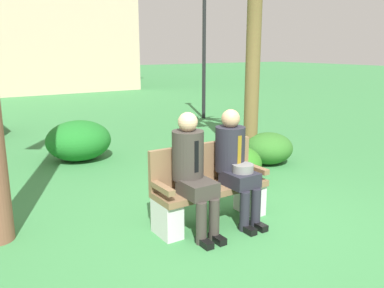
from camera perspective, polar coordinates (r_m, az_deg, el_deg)
ground_plane at (r=4.67m, az=5.77°, el=-11.37°), size 80.00×80.00×0.00m
park_bench at (r=4.61m, az=2.38°, el=-6.37°), size 1.35×0.44×0.90m
seated_man_left at (r=4.25m, az=0.04°, el=-3.32°), size 0.34×0.72×1.31m
seated_man_right at (r=4.57m, az=6.12°, el=-2.35°), size 0.34×0.72×1.29m
shrub_near_bench at (r=7.41m, az=-15.75°, el=0.48°), size 1.14×1.04×0.71m
shrub_mid_lawn at (r=7.06m, az=10.77°, el=-0.59°), size 0.86×0.79×0.54m
shrub_far_lawn at (r=6.06m, az=5.94°, el=-2.76°), size 0.87×0.79×0.54m
street_lamp at (r=11.34m, az=1.73°, el=14.93°), size 0.24×0.24×3.68m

